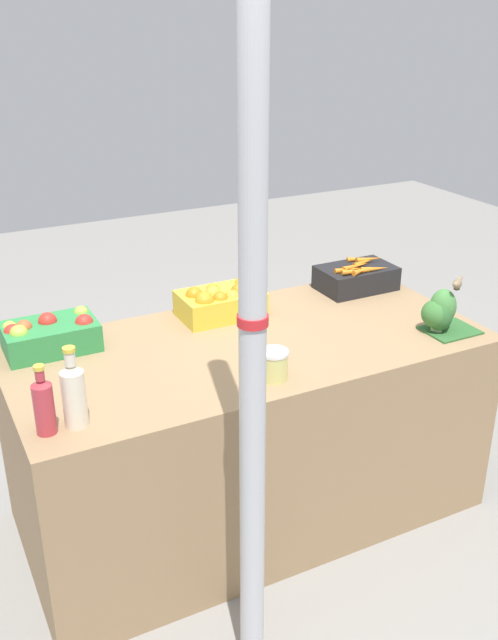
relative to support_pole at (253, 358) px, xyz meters
The scene contains 11 objects.
ground_plane 1.46m from the support_pole, 63.67° to the left, with size 10.00×10.00×0.00m, color gray.
market_table 1.13m from the support_pole, 63.67° to the left, with size 1.96×0.93×0.85m, color #937551.
support_pole is the anchor object (origin of this frame).
apple_crate 1.15m from the support_pole, 109.73° to the left, with size 0.36×0.23×0.15m.
orange_crate 1.14m from the support_pole, 70.12° to the left, with size 0.36×0.23×0.15m.
carrot_crate 1.55m from the support_pole, 43.25° to the left, with size 0.36×0.23×0.15m.
broccoli_pile 1.25m from the support_pole, 22.52° to the left, with size 0.24×0.18×0.19m.
juice_bottle_ruby 0.73m from the support_pole, 140.19° to the left, with size 0.07×0.07×0.24m.
juice_bottle_cloudy 0.65m from the support_pole, 134.28° to the left, with size 0.08×0.08×0.29m.
pickle_jar 0.60m from the support_pole, 54.04° to the left, with size 0.11×0.11×0.11m.
sparrow_bird 1.28m from the support_pole, 20.69° to the left, with size 0.12×0.09×0.05m.
Camera 1 is at (-1.21, -2.36, 2.12)m, focal length 40.00 mm.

